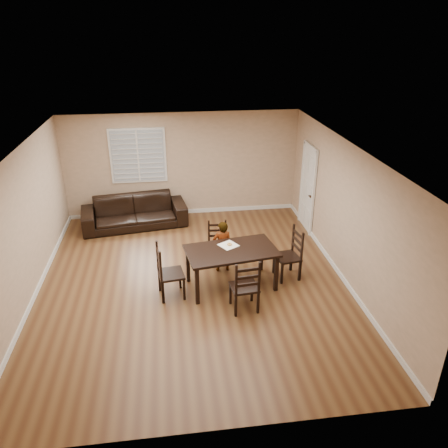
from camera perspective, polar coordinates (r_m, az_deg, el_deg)
The scene contains 11 objects.
ground at distance 8.79m, azimuth -4.06°, elevation -7.63°, with size 7.00×7.00×0.00m, color brown.
room at distance 8.13m, azimuth -4.28°, elevation 3.85°, with size 6.04×7.04×2.72m.
dining_table at distance 8.32m, azimuth 0.97°, elevation -3.91°, with size 1.83×1.21×0.80m.
chair_near at distance 9.36m, azimuth -0.86°, elevation -2.44°, with size 0.43×0.41×0.92m.
chair_far at distance 7.70m, azimuth 2.92°, elevation -8.58°, with size 0.51×0.48×1.05m.
chair_left at distance 8.19m, azimuth -7.84°, elevation -6.47°, with size 0.52×0.55×1.08m.
chair_right at distance 8.86m, azimuth 9.03°, elevation -4.01°, with size 0.51×0.54×1.06m.
child at distance 8.91m, azimuth -0.22°, elevation -2.95°, with size 0.40×0.27×1.11m, color gray.
napkin at distance 8.43m, azimuth 0.58°, elevation -2.78°, with size 0.32×0.32×0.00m, color silver.
donut at distance 8.43m, azimuth 0.72°, elevation -2.63°, with size 0.10×0.10×0.04m.
sofa at distance 11.19m, azimuth -11.62°, elevation 1.55°, with size 2.56×1.00×0.75m, color black.
Camera 1 is at (-0.37, -7.40, 4.74)m, focal length 35.00 mm.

